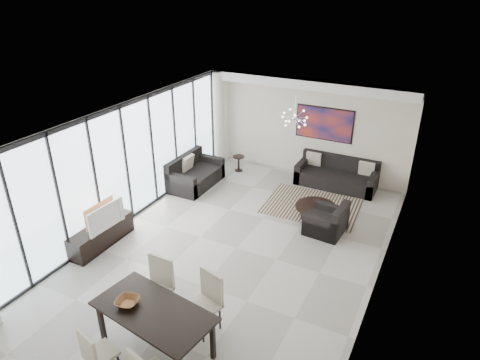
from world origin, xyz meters
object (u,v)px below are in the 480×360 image
Objects in this scene: tv_console at (101,235)px; coffee_table at (316,211)px; television at (103,216)px; dining_table at (154,314)px; sofa_main at (337,177)px.

coffee_table is at bearing 39.96° from tv_console.
coffee_table is at bearing -45.39° from television.
television is 3.31m from dining_table.
television is (0.16, -0.01, 0.54)m from tv_console.
coffee_table is 2.05m from sofa_main.
television is at bearing 146.42° from dining_table.
dining_table is (2.76, -1.83, -0.07)m from television.
tv_console is at bearing -125.95° from sofa_main.
television is (-3.76, -3.29, 0.59)m from coffee_table.
dining_table reaches higher than coffee_table.
tv_console is 3.48m from dining_table.
sofa_main is at bearing 54.05° from tv_console.
dining_table is at bearing -120.20° from television.
television reaches higher than coffee_table.
sofa_main is 6.52m from television.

